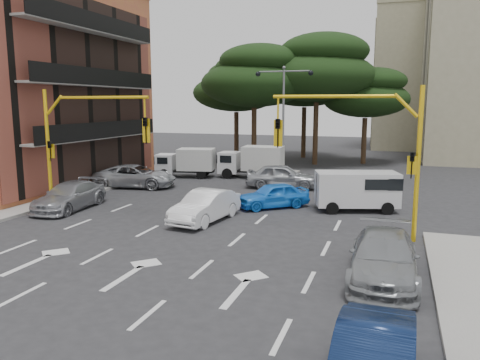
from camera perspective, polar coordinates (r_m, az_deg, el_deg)
The scene contains 20 objects.
ground at distance 19.34m, azimuth -6.02°, elevation -6.72°, with size 120.00×120.00×0.00m, color #28282B.
median_strip at distance 34.19m, azimuth 5.19°, elevation 0.46°, with size 1.40×6.00×0.15m, color gray.
apartment_beige_far at distance 61.16m, azimuth 23.92°, elevation 11.39°, with size 16.20×12.15×16.70m.
pine_left_near at distance 40.63m, azimuth 1.82°, elevation 12.55°, with size 9.15×9.15×10.23m.
pine_center at distance 41.49m, azimuth 9.46°, elevation 13.32°, with size 9.98×9.98×11.16m.
pine_left_far at distance 45.32m, azimuth -0.40°, elevation 11.34°, with size 8.32×8.32×9.30m.
pine_right at distance 42.92m, azimuth 15.18°, elevation 10.21°, with size 7.49×7.49×8.37m.
pine_back at distance 46.71m, azimuth 7.97°, elevation 12.05°, with size 9.15×9.15×10.23m.
signal_mast_right at distance 18.94m, azimuth 15.58°, elevation 4.62°, with size 5.79×0.37×6.00m.
signal_mast_left at distance 23.90m, azimuth -19.20°, elevation 5.35°, with size 5.79×0.37×6.00m.
street_lamp_center at distance 33.78m, azimuth 5.33°, elevation 9.47°, with size 4.16×0.36×7.77m.
car_white_hatch at distance 21.35m, azimuth -4.25°, elevation -3.20°, with size 1.49×4.27×1.41m, color white.
car_blue_compact at distance 24.16m, azimuth 4.02°, elevation -1.87°, with size 1.52×3.78×1.29m, color #1C7BE8.
car_silver_wagon at distance 25.24m, azimuth -20.06°, elevation -1.85°, with size 1.91×4.69×1.36m, color #9D9EA4.
car_silver_cross_a at distance 30.69m, azimuth -12.64°, elevation 0.47°, with size 2.39×5.18×1.44m, color #A9ABB1.
car_silver_cross_b at distance 29.70m, azimuth 5.14°, elevation 0.46°, with size 1.81×4.50×1.53m, color #A4A7AD.
car_silver_parked at distance 15.05m, azimuth 17.11°, elevation -8.96°, with size 2.00×4.91×1.42m, color gray.
van_white at distance 24.08m, azimuth 14.01°, elevation -1.31°, with size 1.80×3.99×1.99m, color silver, non-canonical shape.
box_truck_a at distance 34.27m, azimuth -6.60°, elevation 2.10°, with size 1.79×4.25×2.09m, color silver, non-canonical shape.
box_truck_b at distance 33.71m, azimuth 1.42°, elevation 2.22°, with size 1.96×4.68×2.30m, color silver, non-canonical shape.
Camera 1 is at (7.81, -16.87, 5.33)m, focal length 35.00 mm.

